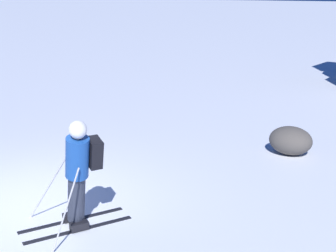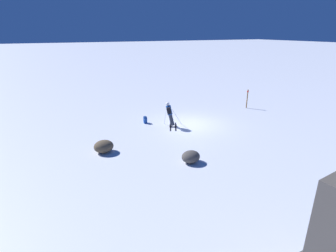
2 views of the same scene
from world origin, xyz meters
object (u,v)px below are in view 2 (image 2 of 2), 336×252
Objects in this scene: spare_backpack at (145,120)px; exposed_boulder_0 at (104,146)px; skier at (170,113)px; trail_marker at (247,98)px; exposed_boulder_1 at (191,157)px.

spare_backpack is 0.46× the size of exposed_boulder_0.
spare_backpack is (1.26, -1.51, -0.77)m from skier.
skier is 5.55m from exposed_boulder_0.
spare_backpack is 0.31× the size of trail_marker.
skier is 8.28m from trail_marker.
trail_marker reaches higher than spare_backpack.
trail_marker is at bearing -143.86° from skier.
trail_marker is at bearing -83.89° from spare_backpack.
spare_backpack is 0.52× the size of exposed_boulder_1.
trail_marker is at bearing -145.24° from exposed_boulder_1.
exposed_boulder_1 is at bearing 101.75° from skier.
skier is 2.11m from spare_backpack.
trail_marker is at bearing -165.30° from exposed_boulder_0.
skier reaches higher than spare_backpack.
exposed_boulder_0 is at bearing 14.70° from trail_marker.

